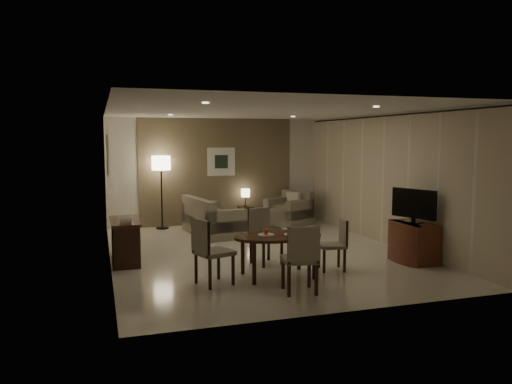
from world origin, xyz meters
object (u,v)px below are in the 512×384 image
object	(u,v)px
chair_left	(214,251)
side_table	(246,215)
chair_right	(332,245)
sofa	(213,216)
dining_table	(278,256)
floor_lamp	(162,192)
chair_far	(266,237)
tv_cabinet	(413,242)
console_desk	(125,241)
armchair	(289,208)
chair_near	(299,258)

from	to	relation	value
chair_left	side_table	distance (m)	5.44
chair_right	sofa	bearing A→B (deg)	-151.49
dining_table	floor_lamp	size ratio (longest dim) A/B	0.80
chair_far	floor_lamp	bearing A→B (deg)	90.75
tv_cabinet	console_desk	bearing A→B (deg)	162.95
chair_right	armchair	world-z (taller)	chair_right
chair_far	sofa	world-z (taller)	chair_far
chair_far	dining_table	bearing A→B (deg)	-112.82
console_desk	dining_table	distance (m)	2.82
chair_left	chair_right	size ratio (longest dim) A/B	1.18
dining_table	sofa	bearing A→B (deg)	92.92
chair_right	side_table	world-z (taller)	chair_right
chair_far	chair_right	bearing A→B (deg)	-55.61
chair_near	tv_cabinet	bearing A→B (deg)	-149.58
dining_table	chair_near	bearing A→B (deg)	-89.03
tv_cabinet	floor_lamp	distance (m)	6.09
sofa	tv_cabinet	bearing A→B (deg)	-150.42
tv_cabinet	dining_table	xyz separation A→B (m)	(-2.64, -0.21, -0.02)
tv_cabinet	chair_near	world-z (taller)	chair_near
console_desk	chair_far	bearing A→B (deg)	-20.73
dining_table	side_table	bearing A→B (deg)	79.41
dining_table	chair_near	distance (m)	0.86
tv_cabinet	chair_far	size ratio (longest dim) A/B	0.93
chair_near	floor_lamp	size ratio (longest dim) A/B	0.55
chair_near	chair_far	bearing A→B (deg)	-83.81
chair_near	floor_lamp	bearing A→B (deg)	-69.32
tv_cabinet	chair_far	xyz separation A→B (m)	(-2.56, 0.62, 0.13)
chair_near	chair_left	xyz separation A→B (m)	(-1.07, 0.74, 0.01)
chair_near	chair_right	bearing A→B (deg)	-127.12
chair_right	sofa	distance (m)	3.88
console_desk	chair_left	distance (m)	2.17
tv_cabinet	dining_table	size ratio (longest dim) A/B	0.63
tv_cabinet	armchair	size ratio (longest dim) A/B	0.95
chair_far	armchair	world-z (taller)	chair_far
armchair	chair_near	bearing A→B (deg)	-47.19
floor_lamp	chair_near	bearing A→B (deg)	-77.90
sofa	floor_lamp	bearing A→B (deg)	34.40
chair_far	chair_right	size ratio (longest dim) A/B	1.13
console_desk	chair_left	bearing A→B (deg)	-56.53
dining_table	floor_lamp	world-z (taller)	floor_lamp
chair_near	side_table	world-z (taller)	chair_near
tv_cabinet	dining_table	distance (m)	2.65
side_table	chair_left	bearing A→B (deg)	-111.34
chair_left	side_table	world-z (taller)	chair_left
dining_table	chair_left	size ratio (longest dim) A/B	1.42
console_desk	tv_cabinet	bearing A→B (deg)	-17.05
chair_right	floor_lamp	world-z (taller)	floor_lamp
tv_cabinet	side_table	bearing A→B (deg)	109.87
tv_cabinet	chair_far	distance (m)	2.63
chair_right	chair_far	bearing A→B (deg)	-117.85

